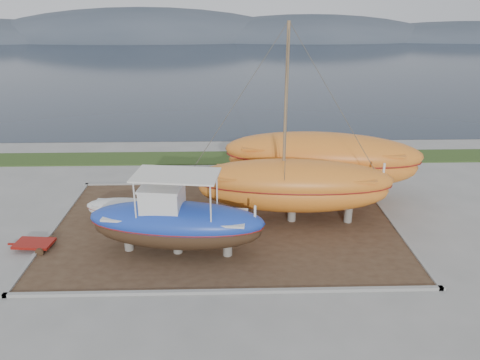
{
  "coord_description": "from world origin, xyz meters",
  "views": [
    {
      "loc": [
        0.15,
        -18.58,
        11.54
      ],
      "look_at": [
        0.78,
        4.0,
        2.69
      ],
      "focal_mm": 35.0,
      "sensor_mm": 36.0,
      "label": 1
    }
  ],
  "objects_px": {
    "orange_bare_hull": "(321,166)",
    "blue_caique": "(176,214)",
    "red_trailer": "(34,246)",
    "white_dinghy": "(124,211)",
    "orange_sailboat": "(296,128)"
  },
  "relations": [
    {
      "from": "white_dinghy",
      "to": "orange_bare_hull",
      "type": "bearing_deg",
      "value": 22.36
    },
    {
      "from": "orange_sailboat",
      "to": "red_trailer",
      "type": "xyz_separation_m",
      "value": [
        -13.01,
        -2.68,
        -5.1
      ]
    },
    {
      "from": "red_trailer",
      "to": "blue_caique",
      "type": "bearing_deg",
      "value": 0.88
    },
    {
      "from": "red_trailer",
      "to": "orange_bare_hull",
      "type": "bearing_deg",
      "value": 27.87
    },
    {
      "from": "white_dinghy",
      "to": "red_trailer",
      "type": "relative_size",
      "value": 1.53
    },
    {
      "from": "blue_caique",
      "to": "red_trailer",
      "type": "relative_size",
      "value": 3.12
    },
    {
      "from": "red_trailer",
      "to": "white_dinghy",
      "type": "bearing_deg",
      "value": 42.51
    },
    {
      "from": "orange_bare_hull",
      "to": "red_trailer",
      "type": "xyz_separation_m",
      "value": [
        -15.18,
        -6.15,
        -1.8
      ]
    },
    {
      "from": "blue_caique",
      "to": "red_trailer",
      "type": "bearing_deg",
      "value": -177.23
    },
    {
      "from": "orange_bare_hull",
      "to": "blue_caique",
      "type": "bearing_deg",
      "value": -129.61
    },
    {
      "from": "orange_bare_hull",
      "to": "red_trailer",
      "type": "relative_size",
      "value": 4.4
    },
    {
      "from": "white_dinghy",
      "to": "red_trailer",
      "type": "xyz_separation_m",
      "value": [
        -3.84,
        -2.86,
        -0.49
      ]
    },
    {
      "from": "blue_caique",
      "to": "white_dinghy",
      "type": "xyz_separation_m",
      "value": [
        -3.24,
        3.47,
        -1.4
      ]
    },
    {
      "from": "blue_caique",
      "to": "white_dinghy",
      "type": "height_order",
      "value": "blue_caique"
    },
    {
      "from": "orange_bare_hull",
      "to": "white_dinghy",
      "type": "bearing_deg",
      "value": -153.3
    }
  ]
}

